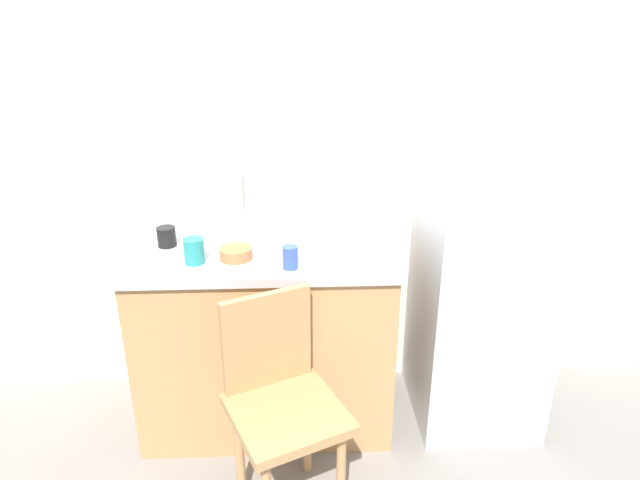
# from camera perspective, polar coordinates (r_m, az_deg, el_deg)

# --- Properties ---
(back_wall) EXTENTS (4.80, 0.10, 2.54)m
(back_wall) POSITION_cam_1_polar(r_m,az_deg,el_deg) (2.65, -2.51, 9.67)
(back_wall) COLOR white
(back_wall) RESTS_ON ground_plane
(cabinet_base) EXTENTS (1.13, 0.60, 0.86)m
(cabinet_base) POSITION_cam_1_polar(r_m,az_deg,el_deg) (2.65, -5.55, -10.17)
(cabinet_base) COLOR tan
(cabinet_base) RESTS_ON ground_plane
(countertop) EXTENTS (1.17, 0.64, 0.04)m
(countertop) POSITION_cam_1_polar(r_m,az_deg,el_deg) (2.44, -5.93, -1.18)
(countertop) COLOR #B7B7BC
(countertop) RESTS_ON cabinet_base
(faucet) EXTENTS (0.02, 0.02, 0.29)m
(faucet) POSITION_cam_1_polar(r_m,az_deg,el_deg) (2.62, -8.33, 4.30)
(faucet) COLOR #B7B7BC
(faucet) RESTS_ON countertop
(refrigerator) EXTENTS (0.55, 0.60, 1.43)m
(refrigerator) POSITION_cam_1_polar(r_m,az_deg,el_deg) (2.65, 16.50, -4.08)
(refrigerator) COLOR silver
(refrigerator) RESTS_ON ground_plane
(chair) EXTENTS (0.53, 0.53, 0.89)m
(chair) POSITION_cam_1_polar(r_m,az_deg,el_deg) (2.17, -4.07, -16.18)
(chair) COLOR tan
(chair) RESTS_ON ground_plane
(dish_tray) EXTENTS (0.28, 0.20, 0.05)m
(dish_tray) POSITION_cam_1_polar(r_m,az_deg,el_deg) (2.39, -0.23, -0.35)
(dish_tray) COLOR white
(dish_tray) RESTS_ON countertop
(terracotta_bowl) EXTENTS (0.14, 0.14, 0.05)m
(terracotta_bowl) POSITION_cam_1_polar(r_m,az_deg,el_deg) (2.32, -8.75, -1.38)
(terracotta_bowl) COLOR #C67042
(terracotta_bowl) RESTS_ON countertop
(cup_blue) EXTENTS (0.06, 0.06, 0.09)m
(cup_blue) POSITION_cam_1_polar(r_m,az_deg,el_deg) (2.20, -3.10, -1.83)
(cup_blue) COLOR blue
(cup_blue) RESTS_ON countertop
(cup_teal) EXTENTS (0.08, 0.08, 0.11)m
(cup_teal) POSITION_cam_1_polar(r_m,az_deg,el_deg) (2.30, -12.98, -1.11)
(cup_teal) COLOR teal
(cup_teal) RESTS_ON countertop
(cup_black) EXTENTS (0.08, 0.08, 0.09)m
(cup_black) POSITION_cam_1_polar(r_m,az_deg,el_deg) (2.51, -15.70, 0.34)
(cup_black) COLOR black
(cup_black) RESTS_ON countertop
(cup_white) EXTENTS (0.08, 0.08, 0.09)m
(cup_white) POSITION_cam_1_polar(r_m,az_deg,el_deg) (2.55, -7.38, 1.35)
(cup_white) COLOR white
(cup_white) RESTS_ON countertop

